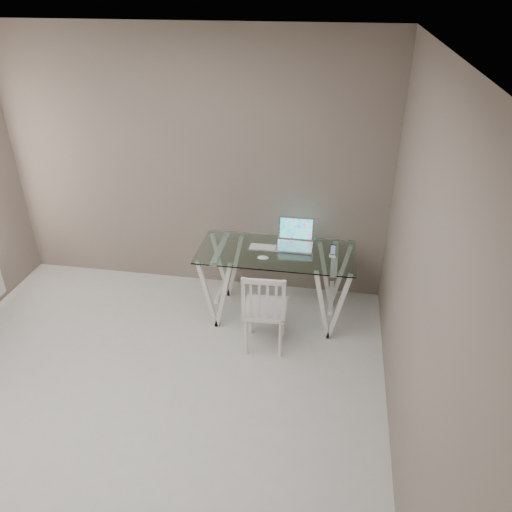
{
  "coord_description": "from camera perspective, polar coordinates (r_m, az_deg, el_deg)",
  "views": [
    {
      "loc": [
        1.44,
        -2.44,
        3.06
      ],
      "look_at": [
        0.79,
        1.4,
        0.85
      ],
      "focal_mm": 35.0,
      "sensor_mm": 36.0,
      "label": 1
    }
  ],
  "objects": [
    {
      "name": "room",
      "position": [
        3.18,
        -19.67,
        2.75
      ],
      "size": [
        4.5,
        4.52,
        2.71
      ],
      "color": "beige",
      "rests_on": "ground"
    },
    {
      "name": "phone_dock",
      "position": [
        4.73,
        8.76,
        0.34
      ],
      "size": [
        0.06,
        0.06,
        0.12
      ],
      "color": "white",
      "rests_on": "desk"
    },
    {
      "name": "laptop",
      "position": [
        4.88,
        4.48,
        1.96
      ],
      "size": [
        0.35,
        0.3,
        0.24
      ],
      "color": "#B6B5BA",
      "rests_on": "desk"
    },
    {
      "name": "desk",
      "position": [
        4.95,
        2.29,
        -3.15
      ],
      "size": [
        1.5,
        0.7,
        0.75
      ],
      "color": "silver",
      "rests_on": "ground"
    },
    {
      "name": "mouse",
      "position": [
        4.62,
        0.81,
        -0.2
      ],
      "size": [
        0.11,
        0.06,
        0.03
      ],
      "primitive_type": "ellipsoid",
      "color": "silver",
      "rests_on": "desk"
    },
    {
      "name": "chair",
      "position": [
        4.47,
        0.98,
        -6.01
      ],
      "size": [
        0.4,
        0.4,
        0.84
      ],
      "rotation": [
        0.0,
        0.0,
        0.04
      ],
      "color": "silver",
      "rests_on": "ground"
    },
    {
      "name": "keyboard",
      "position": [
        4.83,
        1.0,
        0.99
      ],
      "size": [
        0.31,
        0.13,
        0.01
      ],
      "primitive_type": "cube",
      "color": "silver",
      "rests_on": "desk"
    }
  ]
}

